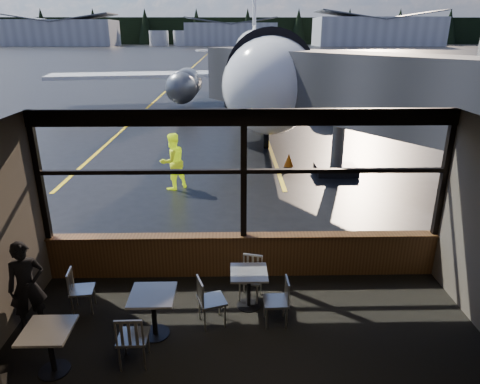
{
  "coord_description": "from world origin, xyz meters",
  "views": [
    {
      "loc": [
        -0.24,
        -7.9,
        4.81
      ],
      "look_at": [
        -0.05,
        1.0,
        1.5
      ],
      "focal_mm": 32.0,
      "sensor_mm": 36.0,
      "label": 1
    }
  ],
  "objects_px": {
    "passenger": "(27,286)",
    "chair_near_n": "(250,279)",
    "cafe_table_near": "(249,289)",
    "chair_near_e": "(276,302)",
    "airliner": "(259,25)",
    "ground_crew": "(173,161)",
    "cafe_table_left": "(51,351)",
    "cafe_table_mid": "(154,315)",
    "jet_bridge": "(352,117)",
    "chair_mid_s": "(133,337)",
    "chair_near_w": "(212,301)",
    "chair_mid_w": "(82,290)",
    "cone_nose": "(289,160)"
  },
  "relations": [
    {
      "from": "passenger",
      "to": "chair_near_n",
      "type": "bearing_deg",
      "value": -16.24
    },
    {
      "from": "cafe_table_near",
      "to": "chair_near_e",
      "type": "bearing_deg",
      "value": -48.69
    },
    {
      "from": "airliner",
      "to": "ground_crew",
      "type": "xyz_separation_m",
      "value": [
        -3.81,
        -16.99,
        -4.42
      ]
    },
    {
      "from": "cafe_table_left",
      "to": "cafe_table_mid",
      "type": "bearing_deg",
      "value": 30.37
    },
    {
      "from": "cafe_table_left",
      "to": "chair_near_n",
      "type": "distance_m",
      "value": 3.56
    },
    {
      "from": "passenger",
      "to": "cafe_table_near",
      "type": "bearing_deg",
      "value": -19.71
    },
    {
      "from": "jet_bridge",
      "to": "cafe_table_near",
      "type": "bearing_deg",
      "value": -118.07
    },
    {
      "from": "cafe_table_mid",
      "to": "chair_near_n",
      "type": "distance_m",
      "value": 1.94
    },
    {
      "from": "airliner",
      "to": "cafe_table_mid",
      "type": "relative_size",
      "value": 43.42
    },
    {
      "from": "cafe_table_left",
      "to": "passenger",
      "type": "xyz_separation_m",
      "value": [
        -0.76,
        1.08,
        0.43
      ]
    },
    {
      "from": "cafe_table_left",
      "to": "ground_crew",
      "type": "bearing_deg",
      "value": 84.39
    },
    {
      "from": "airliner",
      "to": "cafe_table_left",
      "type": "xyz_separation_m",
      "value": [
        -4.61,
        -25.15,
        -4.96
      ]
    },
    {
      "from": "cafe_table_near",
      "to": "chair_mid_s",
      "type": "relative_size",
      "value": 0.78
    },
    {
      "from": "chair_near_w",
      "to": "chair_mid_w",
      "type": "distance_m",
      "value": 2.41
    },
    {
      "from": "airliner",
      "to": "passenger",
      "type": "bearing_deg",
      "value": -100.89
    },
    {
      "from": "chair_mid_s",
      "to": "cone_nose",
      "type": "relative_size",
      "value": 1.89
    },
    {
      "from": "cafe_table_mid",
      "to": "chair_near_w",
      "type": "xyz_separation_m",
      "value": [
        0.96,
        0.28,
        0.06
      ]
    },
    {
      "from": "chair_near_e",
      "to": "cone_nose",
      "type": "relative_size",
      "value": 1.78
    },
    {
      "from": "jet_bridge",
      "to": "cafe_table_near",
      "type": "relative_size",
      "value": 14.47
    },
    {
      "from": "ground_crew",
      "to": "jet_bridge",
      "type": "bearing_deg",
      "value": 140.77
    },
    {
      "from": "chair_mid_s",
      "to": "cafe_table_left",
      "type": "bearing_deg",
      "value": -173.27
    },
    {
      "from": "chair_near_w",
      "to": "passenger",
      "type": "distance_m",
      "value": 3.13
    },
    {
      "from": "chair_near_e",
      "to": "chair_mid_w",
      "type": "xyz_separation_m",
      "value": [
        -3.48,
        0.45,
        -0.02
      ]
    },
    {
      "from": "cafe_table_left",
      "to": "chair_near_e",
      "type": "xyz_separation_m",
      "value": [
        3.45,
        1.08,
        0.06
      ]
    },
    {
      "from": "cafe_table_left",
      "to": "chair_mid_s",
      "type": "bearing_deg",
      "value": 7.84
    },
    {
      "from": "chair_mid_w",
      "to": "cafe_table_left",
      "type": "bearing_deg",
      "value": -5.79
    },
    {
      "from": "cafe_table_left",
      "to": "cone_nose",
      "type": "height_order",
      "value": "cafe_table_left"
    },
    {
      "from": "cafe_table_near",
      "to": "chair_mid_w",
      "type": "xyz_separation_m",
      "value": [
        -3.03,
        -0.06,
        0.06
      ]
    },
    {
      "from": "cafe_table_near",
      "to": "chair_near_e",
      "type": "distance_m",
      "value": 0.68
    },
    {
      "from": "jet_bridge",
      "to": "chair_near_e",
      "type": "distance_m",
      "value": 8.0
    },
    {
      "from": "jet_bridge",
      "to": "chair_near_w",
      "type": "relative_size",
      "value": 11.46
    },
    {
      "from": "chair_near_e",
      "to": "chair_mid_w",
      "type": "height_order",
      "value": "chair_near_e"
    },
    {
      "from": "chair_mid_s",
      "to": "ground_crew",
      "type": "xyz_separation_m",
      "value": [
        -0.39,
        7.99,
        0.45
      ]
    },
    {
      "from": "cafe_table_near",
      "to": "ground_crew",
      "type": "relative_size",
      "value": 0.4
    },
    {
      "from": "cafe_table_near",
      "to": "ground_crew",
      "type": "distance_m",
      "value": 6.95
    },
    {
      "from": "ground_crew",
      "to": "airliner",
      "type": "bearing_deg",
      "value": -142.41
    },
    {
      "from": "chair_near_n",
      "to": "cone_nose",
      "type": "bearing_deg",
      "value": -86.55
    },
    {
      "from": "cafe_table_near",
      "to": "chair_near_w",
      "type": "bearing_deg",
      "value": -143.22
    },
    {
      "from": "jet_bridge",
      "to": "ground_crew",
      "type": "bearing_deg",
      "value": -179.45
    },
    {
      "from": "chair_mid_s",
      "to": "cone_nose",
      "type": "xyz_separation_m",
      "value": [
        3.72,
        10.41,
        -0.22
      ]
    },
    {
      "from": "jet_bridge",
      "to": "chair_near_e",
      "type": "xyz_separation_m",
      "value": [
        -3.09,
        -7.13,
        -1.89
      ]
    },
    {
      "from": "jet_bridge",
      "to": "cone_nose",
      "type": "xyz_separation_m",
      "value": [
        -1.63,
        2.37,
        -2.08
      ]
    },
    {
      "from": "cafe_table_mid",
      "to": "cafe_table_left",
      "type": "bearing_deg",
      "value": -149.63
    },
    {
      "from": "chair_near_w",
      "to": "chair_mid_w",
      "type": "height_order",
      "value": "chair_near_w"
    },
    {
      "from": "cafe_table_near",
      "to": "chair_near_w",
      "type": "relative_size",
      "value": 0.79
    },
    {
      "from": "chair_near_e",
      "to": "ground_crew",
      "type": "distance_m",
      "value": 7.57
    },
    {
      "from": "chair_mid_s",
      "to": "cone_nose",
      "type": "height_order",
      "value": "chair_mid_s"
    },
    {
      "from": "airliner",
      "to": "jet_bridge",
      "type": "distance_m",
      "value": 17.31
    },
    {
      "from": "chair_near_n",
      "to": "chair_near_w",
      "type": "bearing_deg",
      "value": 61.84
    },
    {
      "from": "chair_mid_s",
      "to": "cafe_table_near",
      "type": "bearing_deg",
      "value": 36.96
    }
  ]
}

